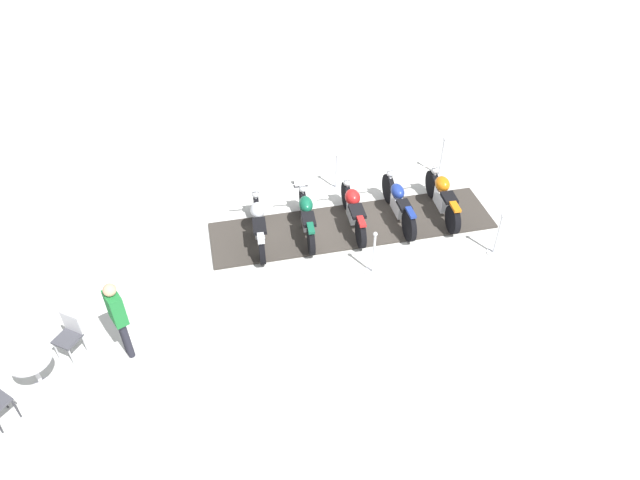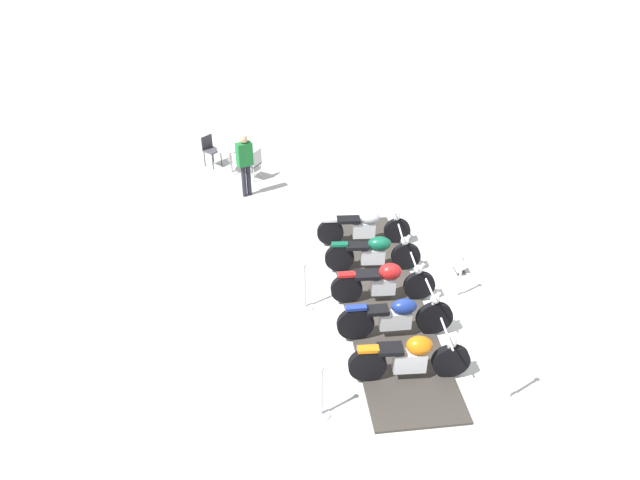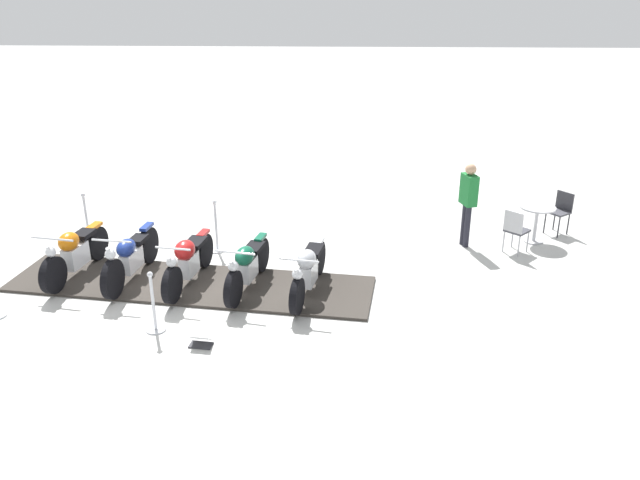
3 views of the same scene
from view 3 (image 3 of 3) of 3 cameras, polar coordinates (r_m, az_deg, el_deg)
ground_plane at (r=11.79m, az=-11.40°, el=-3.97°), size 80.00×80.00×0.00m
display_platform at (r=11.78m, az=-11.40°, el=-3.85°), size 6.66×2.38×0.05m
motorcycle_copper at (r=12.46m, az=-20.98°, el=-1.05°), size 0.78×2.08×0.96m
motorcycle_navy at (r=11.96m, az=-16.49°, el=-1.43°), size 0.70×2.18×1.02m
motorcycle_maroon at (r=11.55m, az=-11.65°, el=-1.75°), size 0.65×2.10×0.93m
motorcycle_forest at (r=11.23m, az=-6.49°, el=-2.22°), size 0.72×2.05×0.93m
motorcycle_chrome at (r=11.01m, az=-1.05°, el=-2.64°), size 0.71×2.15×0.90m
stanchion_left_mid at (r=13.01m, az=-9.15°, el=0.43°), size 0.34×0.34×1.09m
stanchion_right_mid at (r=10.35m, az=-14.51°, el=-6.15°), size 0.31×0.31×1.02m
stanchion_left_front at (r=14.09m, az=-19.93°, el=1.21°), size 0.31×0.31×1.08m
info_placard at (r=9.93m, az=-10.53°, el=-8.91°), size 0.37×0.26×0.21m
cafe_table at (r=13.93m, az=18.69°, el=2.06°), size 0.72×0.72×0.78m
cafe_chair_near_table at (r=14.59m, az=20.55°, el=2.55°), size 0.56×0.56×0.90m
cafe_chair_across_table at (r=13.26m, az=16.96°, el=0.98°), size 0.57×0.57×0.90m
bystander_person at (r=13.19m, az=13.02°, el=3.70°), size 0.32×0.45×1.73m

